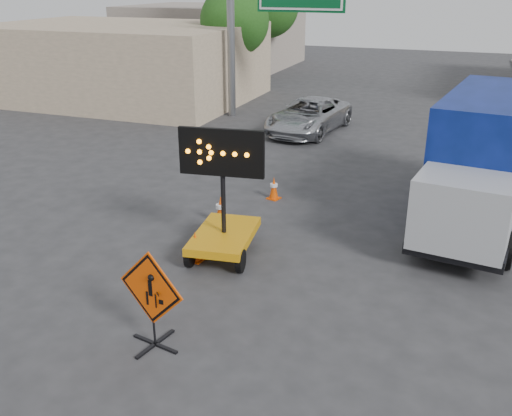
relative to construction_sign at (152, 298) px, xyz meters
The scene contains 13 objects.
ground 1.06m from the construction_sign, ahead, with size 100.00×100.00×0.00m, color #2D2D30.
storefront_left_near 24.23m from the construction_sign, 124.37° to the left, with size 14.00×10.00×4.00m, color #C1AA8B.
storefront_left_far 37.03m from the construction_sign, 113.35° to the left, with size 12.00×10.00×4.40m, color gray.
highway_gantry 18.84m from the construction_sign, 102.88° to the left, with size 6.18×0.38×6.90m.
tree_left_near 23.49m from the construction_sign, 109.23° to the left, with size 3.71×3.71×6.03m.
tree_left_far 31.41m from the construction_sign, 106.13° to the left, with size 4.10×4.10×6.66m.
construction_sign is the anchor object (origin of this frame).
arrow_board 3.90m from the construction_sign, 94.75° to the left, with size 2.00×2.39×3.17m.
pickup_truck 16.31m from the construction_sign, 96.19° to the left, with size 2.40×5.21×1.45m, color #B3B5BB.
box_truck 9.83m from the construction_sign, 56.99° to the left, with size 3.07×7.57×3.49m.
cone_a 3.51m from the construction_sign, 104.05° to the left, with size 0.43×0.43×0.74m.
cone_b 5.73m from the construction_sign, 101.97° to the left, with size 0.50×0.50×0.80m.
cone_c 7.94m from the construction_sign, 93.30° to the left, with size 0.43×0.43×0.69m.
Camera 1 is at (4.56, -7.54, 6.28)m, focal length 40.00 mm.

